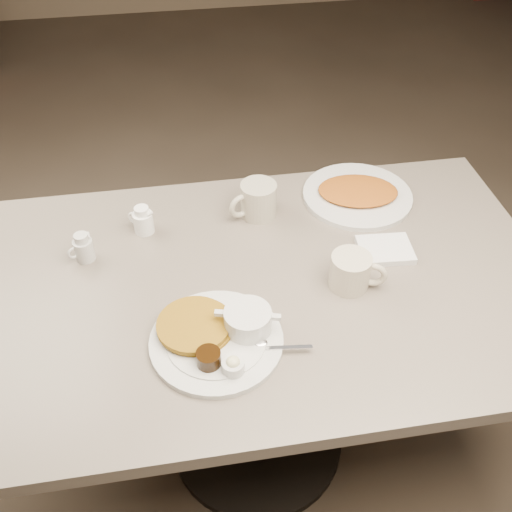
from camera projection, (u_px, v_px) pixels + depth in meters
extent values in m
cube|color=#4C3F33|center=(257.00, 441.00, 1.98)|extent=(7.00, 8.00, 0.02)
cube|color=slate|center=(257.00, 288.00, 1.48)|extent=(1.50, 0.90, 0.04)
cylinder|color=black|center=(257.00, 372.00, 1.72)|extent=(0.14, 0.14, 0.69)
cylinder|color=black|center=(257.00, 437.00, 1.96)|extent=(0.56, 0.56, 0.03)
cylinder|color=silver|center=(216.00, 341.00, 1.31)|extent=(0.37, 0.37, 0.01)
cylinder|color=silver|center=(216.00, 338.00, 1.31)|extent=(0.28, 0.28, 0.00)
cylinder|color=#8C6412|center=(197.00, 326.00, 1.33)|extent=(0.21, 0.21, 0.01)
cylinder|color=#8C6412|center=(194.00, 325.00, 1.32)|extent=(0.21, 0.21, 0.01)
cylinder|color=silver|center=(248.00, 320.00, 1.31)|extent=(0.13, 0.13, 0.05)
cube|color=silver|center=(220.00, 313.00, 1.31)|extent=(0.03, 0.02, 0.01)
cube|color=silver|center=(276.00, 317.00, 1.30)|extent=(0.03, 0.02, 0.01)
ellipsoid|color=silver|center=(242.00, 314.00, 1.31)|extent=(0.06, 0.06, 0.03)
ellipsoid|color=silver|center=(254.00, 319.00, 1.30)|extent=(0.05, 0.05, 0.02)
cylinder|color=black|center=(209.00, 359.00, 1.24)|extent=(0.07, 0.07, 0.04)
cylinder|color=silver|center=(233.00, 366.00, 1.24)|extent=(0.06, 0.06, 0.03)
ellipsoid|color=beige|center=(233.00, 362.00, 1.23)|extent=(0.04, 0.04, 0.02)
cube|color=silver|center=(286.00, 347.00, 1.29)|extent=(0.12, 0.02, 0.00)
ellipsoid|color=silver|center=(259.00, 342.00, 1.30)|extent=(0.04, 0.03, 0.01)
cylinder|color=beige|center=(350.00, 271.00, 1.43)|extent=(0.13, 0.13, 0.09)
cylinder|color=black|center=(352.00, 259.00, 1.40)|extent=(0.10, 0.10, 0.01)
torus|color=beige|center=(373.00, 275.00, 1.42)|extent=(0.07, 0.04, 0.07)
cube|color=silver|center=(385.00, 250.00, 1.54)|extent=(0.15, 0.12, 0.02)
cylinder|color=#B1AB97|center=(258.00, 200.00, 1.63)|extent=(0.13, 0.13, 0.10)
torus|color=#B1AB97|center=(241.00, 206.00, 1.61)|extent=(0.07, 0.04, 0.07)
cylinder|color=silver|center=(84.00, 250.00, 1.51)|extent=(0.06, 0.06, 0.06)
cylinder|color=silver|center=(81.00, 238.00, 1.48)|extent=(0.04, 0.04, 0.02)
cone|color=silver|center=(89.00, 236.00, 1.49)|extent=(0.02, 0.02, 0.02)
torus|color=silver|center=(74.00, 253.00, 1.49)|extent=(0.03, 0.02, 0.04)
cylinder|color=white|center=(143.00, 222.00, 1.59)|extent=(0.06, 0.06, 0.06)
cylinder|color=white|center=(142.00, 211.00, 1.56)|extent=(0.04, 0.04, 0.02)
cone|color=white|center=(149.00, 214.00, 1.56)|extent=(0.03, 0.03, 0.02)
torus|color=white|center=(134.00, 218.00, 1.59)|extent=(0.04, 0.03, 0.04)
cylinder|color=silver|center=(357.00, 195.00, 1.72)|extent=(0.37, 0.37, 0.01)
ellipsoid|color=#A25517|center=(358.00, 191.00, 1.70)|extent=(0.26, 0.20, 0.02)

